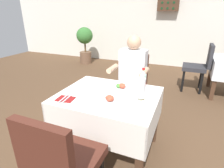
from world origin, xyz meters
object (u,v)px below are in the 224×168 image
at_px(chair_near_camera_side, 62,161).
at_px(plate_near_camera, 109,99).
at_px(main_dining_table, 109,109).
at_px(chair_far_diner_seat, 131,83).
at_px(beer_glass_left, 141,90).
at_px(wall_bottle_rack, 168,3).
at_px(cola_bottle_primary, 143,81).
at_px(potted_plant_corner, 85,42).
at_px(seated_diner_far, 132,76).
at_px(plate_far_diner, 120,87).
at_px(background_chair_left, 199,65).
at_px(napkin_cutlery_set, 65,99).

relative_size(chair_near_camera_side, plate_near_camera, 4.37).
distance_m(main_dining_table, chair_far_diner_seat, 0.82).
height_order(beer_glass_left, wall_bottle_rack, wall_bottle_rack).
height_order(chair_near_camera_side, cola_bottle_primary, cola_bottle_primary).
relative_size(chair_far_diner_seat, potted_plant_corner, 0.87).
distance_m(potted_plant_corner, wall_bottle_rack, 2.63).
relative_size(main_dining_table, seated_diner_far, 0.82).
bearing_deg(plate_far_diner, chair_far_diner_seat, 95.34).
xyz_separation_m(seated_diner_far, background_chair_left, (0.93, 1.61, -0.16)).
bearing_deg(chair_near_camera_side, beer_glass_left, 66.37).
bearing_deg(plate_near_camera, potted_plant_corner, 123.61).
height_order(chair_near_camera_side, plate_far_diner, chair_near_camera_side).
bearing_deg(background_chair_left, chair_near_camera_side, -107.24).
height_order(plate_far_diner, cola_bottle_primary, cola_bottle_primary).
xyz_separation_m(plate_far_diner, cola_bottle_primary, (0.25, 0.05, 0.09)).
bearing_deg(main_dining_table, potted_plant_corner, 123.97).
xyz_separation_m(seated_diner_far, napkin_cutlery_set, (-0.39, -0.99, 0.02)).
xyz_separation_m(main_dining_table, potted_plant_corner, (-2.26, 3.36, 0.12)).
xyz_separation_m(chair_far_diner_seat, potted_plant_corner, (-2.26, 2.54, 0.12)).
height_order(cola_bottle_primary, napkin_cutlery_set, cola_bottle_primary).
bearing_deg(plate_far_diner, chair_near_camera_side, -93.41).
distance_m(chair_far_diner_seat, wall_bottle_rack, 3.36).
relative_size(main_dining_table, napkin_cutlery_set, 5.35).
relative_size(seated_diner_far, wall_bottle_rack, 2.25).
xyz_separation_m(beer_glass_left, wall_bottle_rack, (-0.30, 3.97, 0.92)).
relative_size(chair_far_diner_seat, cola_bottle_primary, 3.73).
bearing_deg(background_chair_left, wall_bottle_rack, 119.37).
bearing_deg(chair_far_diner_seat, potted_plant_corner, 131.72).
distance_m(chair_near_camera_side, plate_far_diner, 1.02).
bearing_deg(potted_plant_corner, beer_glass_left, -52.18).
distance_m(main_dining_table, wall_bottle_rack, 4.14).
bearing_deg(plate_near_camera, seated_diner_far, 91.62).
relative_size(main_dining_table, chair_near_camera_side, 1.07).
xyz_separation_m(chair_far_diner_seat, plate_far_diner, (0.06, -0.64, 0.19)).
bearing_deg(potted_plant_corner, chair_far_diner_seat, -48.28).
distance_m(chair_far_diner_seat, seated_diner_far, 0.20).
bearing_deg(napkin_cutlery_set, beer_glass_left, 20.60).
bearing_deg(beer_glass_left, main_dining_table, 178.02).
height_order(plate_near_camera, background_chair_left, background_chair_left).
relative_size(chair_near_camera_side, cola_bottle_primary, 3.73).
relative_size(seated_diner_far, cola_bottle_primary, 4.85).
xyz_separation_m(chair_near_camera_side, background_chair_left, (0.97, 3.14, 0.00)).
relative_size(seated_diner_far, napkin_cutlery_set, 6.49).
height_order(plate_far_diner, background_chair_left, background_chair_left).
relative_size(chair_near_camera_side, plate_far_diner, 4.09).
bearing_deg(plate_far_diner, seated_diner_far, 92.07).
bearing_deg(napkin_cutlery_set, potted_plant_corner, 117.78).
xyz_separation_m(plate_far_diner, wall_bottle_rack, (-0.00, 3.77, 1.02)).
relative_size(chair_near_camera_side, background_chair_left, 1.00).
bearing_deg(napkin_cutlery_set, cola_bottle_primary, 37.98).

